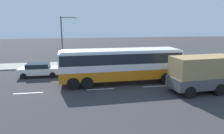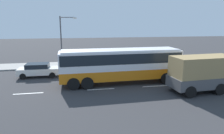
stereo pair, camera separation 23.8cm
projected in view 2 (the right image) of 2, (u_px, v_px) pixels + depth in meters
name	position (u px, v px, depth m)	size (l,w,h in m)	color
ground_plane	(111.00, 82.00, 20.28)	(120.00, 120.00, 0.00)	#333335
sidewalk_curb	(100.00, 64.00, 28.80)	(80.00, 4.00, 0.15)	gray
lane_centreline	(102.00, 89.00, 18.02)	(39.89, 0.16, 0.01)	white
coach_bus	(121.00, 62.00, 19.47)	(11.56, 3.06, 3.29)	orange
cargo_truck	(212.00, 72.00, 17.33)	(7.84, 2.98, 3.04)	#19592D
car_white_minivan	(39.00, 70.00, 22.00)	(4.28, 2.02, 1.46)	white
pedestrian_near_curb	(107.00, 56.00, 28.84)	(0.32, 0.32, 1.79)	black
pedestrian_at_crossing	(109.00, 58.00, 27.27)	(0.32, 0.32, 1.68)	brown
street_lamp	(63.00, 37.00, 25.90)	(2.11, 0.24, 6.40)	#47474C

